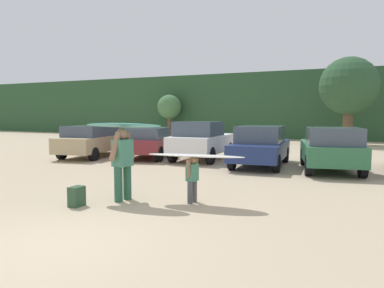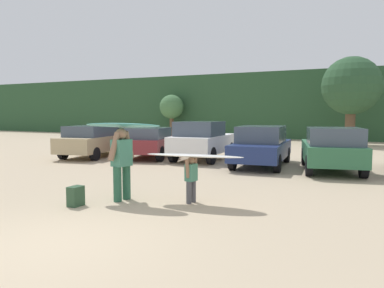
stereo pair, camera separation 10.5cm
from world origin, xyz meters
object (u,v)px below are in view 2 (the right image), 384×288
at_px(person_adult, 122,160).
at_px(parked_car_tan, 95,140).
at_px(surfboard_white, 194,156).
at_px(surfboard_teal, 122,125).
at_px(person_child, 191,177).
at_px(parked_car_maroon, 150,142).
at_px(parked_car_navy, 262,146).
at_px(backpack_dropped, 76,196).
at_px(parked_car_white, 202,140).
at_px(parked_car_forest_green, 332,149).

bearing_deg(person_adult, parked_car_tan, -36.72).
distance_m(parked_car_tan, surfboard_white, 10.36).
distance_m(person_adult, surfboard_teal, 0.82).
bearing_deg(surfboard_teal, person_child, -169.47).
relative_size(parked_car_maroon, surfboard_teal, 2.10).
relative_size(parked_car_navy, person_adult, 2.56).
distance_m(parked_car_navy, backpack_dropped, 8.29).
height_order(parked_car_white, surfboard_teal, surfboard_teal).
height_order(person_adult, surfboard_teal, surfboard_teal).
distance_m(parked_car_white, surfboard_white, 7.89).
xyz_separation_m(parked_car_white, parked_car_navy, (2.87, -0.67, -0.08)).
bearing_deg(parked_car_forest_green, parked_car_navy, 71.29).
relative_size(surfboard_teal, surfboard_white, 0.85).
distance_m(parked_car_tan, backpack_dropped, 9.70).
relative_size(parked_car_maroon, parked_car_navy, 0.96).
bearing_deg(backpack_dropped, parked_car_forest_green, 58.23).
height_order(surfboard_teal, backpack_dropped, surfboard_teal).
xyz_separation_m(parked_car_tan, parked_car_forest_green, (10.71, 0.05, 0.03)).
height_order(surfboard_white, backpack_dropped, surfboard_white).
bearing_deg(parked_car_white, person_child, -160.83).
bearing_deg(parked_car_tan, parked_car_white, -88.37).
relative_size(person_adult, surfboard_white, 0.73).
distance_m(parked_car_white, person_child, 7.85).
height_order(parked_car_white, person_adult, person_adult).
xyz_separation_m(parked_car_maroon, surfboard_teal, (3.90, -7.38, 1.04)).
relative_size(parked_car_tan, parked_car_navy, 1.05).
distance_m(parked_car_maroon, parked_car_navy, 5.41).
distance_m(parked_car_navy, surfboard_white, 6.62).
bearing_deg(surfboard_white, backpack_dropped, 23.69).
distance_m(person_adult, backpack_dropped, 1.33).
bearing_deg(parked_car_navy, surfboard_white, 176.87).
distance_m(parked_car_tan, parked_car_navy, 8.08).
bearing_deg(person_adult, surfboard_white, -155.25).
relative_size(person_adult, backpack_dropped, 3.86).
height_order(parked_car_tan, backpack_dropped, parked_car_tan).
distance_m(parked_car_maroon, backpack_dropped, 8.96).
bearing_deg(person_child, parked_car_tan, -28.38).
bearing_deg(parked_car_tan, parked_car_forest_green, -99.34).
bearing_deg(parked_car_forest_green, backpack_dropped, 136.43).
height_order(parked_car_forest_green, person_child, parked_car_forest_green).
height_order(parked_car_white, parked_car_forest_green, parked_car_white).
distance_m(person_child, backpack_dropped, 2.65).
distance_m(parked_car_tan, parked_car_maroon, 2.76).
xyz_separation_m(person_child, surfboard_white, (0.08, -0.02, 0.50)).
relative_size(parked_car_tan, surfboard_teal, 2.29).
height_order(parked_car_tan, parked_car_white, parked_car_white).
relative_size(parked_car_navy, parked_car_forest_green, 1.04).
relative_size(parked_car_white, surfboard_teal, 1.98).
relative_size(parked_car_tan, parked_car_white, 1.16).
height_order(parked_car_tan, surfboard_white, parked_car_tan).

